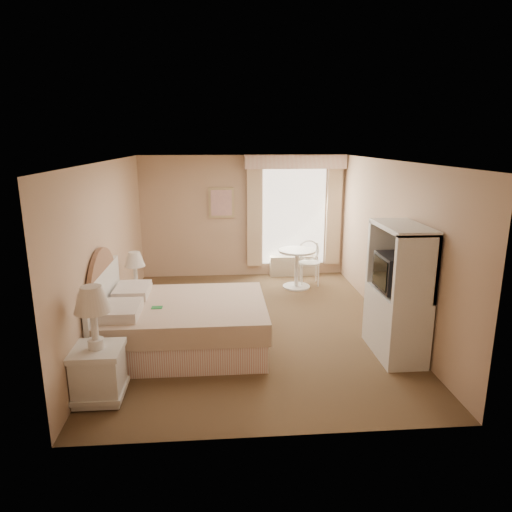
{
  "coord_description": "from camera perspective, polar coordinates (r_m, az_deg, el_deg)",
  "views": [
    {
      "loc": [
        -0.49,
        -6.58,
        2.79
      ],
      "look_at": [
        0.06,
        0.3,
        1.03
      ],
      "focal_mm": 32.0,
      "sensor_mm": 36.0,
      "label": 1
    }
  ],
  "objects": [
    {
      "name": "framed_art",
      "position": [
        9.37,
        -4.35,
        6.65
      ],
      "size": [
        0.52,
        0.04,
        0.62
      ],
      "color": "tan",
      "rests_on": "room"
    },
    {
      "name": "armoire",
      "position": [
        6.29,
        17.26,
        -5.5
      ],
      "size": [
        0.53,
        1.06,
        1.76
      ],
      "color": "white",
      "rests_on": "room"
    },
    {
      "name": "nightstand_near",
      "position": [
        5.33,
        -19.2,
        -12.1
      ],
      "size": [
        0.54,
        0.54,
        1.3
      ],
      "color": "white",
      "rests_on": "room"
    },
    {
      "name": "round_table",
      "position": [
        8.82,
        5.12,
        -0.8
      ],
      "size": [
        0.71,
        0.71,
        0.75
      ],
      "color": "white",
      "rests_on": "room"
    },
    {
      "name": "bed",
      "position": [
        6.37,
        -9.98,
        -8.25
      ],
      "size": [
        2.2,
        1.73,
        1.53
      ],
      "color": "#D7988C",
      "rests_on": "room"
    },
    {
      "name": "nightstand_far",
      "position": [
        7.57,
        -14.68,
        -4.55
      ],
      "size": [
        0.44,
        0.44,
        1.07
      ],
      "color": "white",
      "rests_on": "room"
    },
    {
      "name": "window",
      "position": [
        9.47,
        4.83,
        5.44
      ],
      "size": [
        2.05,
        0.22,
        2.51
      ],
      "color": "white",
      "rests_on": "room"
    },
    {
      "name": "room",
      "position": [
        6.77,
        -0.33,
        1.16
      ],
      "size": [
        4.21,
        5.51,
        2.51
      ],
      "color": "brown",
      "rests_on": "ground"
    },
    {
      "name": "cafe_chair",
      "position": [
        9.1,
        6.67,
        -0.37
      ],
      "size": [
        0.45,
        0.45,
        0.86
      ],
      "rotation": [
        0.0,
        0.0,
        -0.08
      ],
      "color": "white",
      "rests_on": "room"
    }
  ]
}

